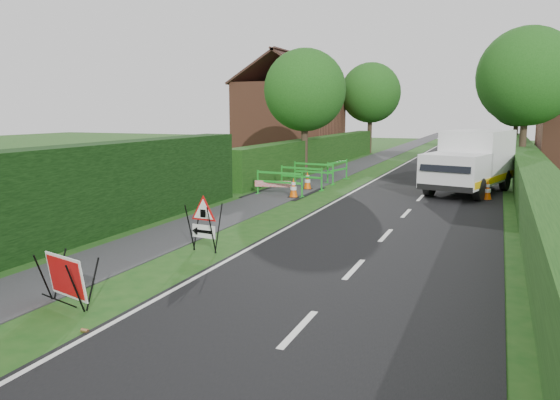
% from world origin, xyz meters
% --- Properties ---
extents(ground, '(120.00, 120.00, 0.00)m').
position_xyz_m(ground, '(0.00, 0.00, 0.00)').
color(ground, '#194814').
rests_on(ground, ground).
extents(road_surface, '(6.00, 90.00, 0.02)m').
position_xyz_m(road_surface, '(2.50, 35.00, 0.00)').
color(road_surface, black).
rests_on(road_surface, ground).
extents(footpath, '(2.00, 90.00, 0.02)m').
position_xyz_m(footpath, '(-3.00, 35.00, 0.01)').
color(footpath, '#2D2D30').
rests_on(footpath, ground).
extents(hedge_west_near, '(1.10, 18.00, 2.50)m').
position_xyz_m(hedge_west_near, '(-5.00, 0.00, 0.00)').
color(hedge_west_near, black).
rests_on(hedge_west_near, ground).
extents(hedge_west_far, '(1.00, 24.00, 1.80)m').
position_xyz_m(hedge_west_far, '(-5.00, 22.00, 0.00)').
color(hedge_west_far, '#14380F').
rests_on(hedge_west_far, ground).
extents(hedge_east, '(1.20, 50.00, 1.50)m').
position_xyz_m(hedge_east, '(6.50, 16.00, 0.00)').
color(hedge_east, '#14380F').
rests_on(hedge_east, ground).
extents(house_west, '(7.50, 7.40, 7.88)m').
position_xyz_m(house_west, '(-10.00, 30.00, 2.90)').
color(house_west, brown).
rests_on(house_west, ground).
extents(tree_nw, '(4.40, 4.40, 6.70)m').
position_xyz_m(tree_nw, '(-4.60, 18.00, 4.48)').
color(tree_nw, '#2D2116').
rests_on(tree_nw, ground).
extents(tree_ne, '(5.20, 5.20, 7.79)m').
position_xyz_m(tree_ne, '(6.40, 22.00, 5.17)').
color(tree_ne, '#2D2116').
rests_on(tree_ne, ground).
extents(tree_fw, '(4.80, 4.80, 7.24)m').
position_xyz_m(tree_fw, '(-4.60, 34.00, 4.83)').
color(tree_fw, '#2D2116').
rests_on(tree_fw, ground).
extents(tree_fe, '(4.20, 4.20, 6.33)m').
position_xyz_m(tree_fe, '(6.40, 38.00, 4.22)').
color(tree_fe, '#2D2116').
rests_on(tree_fe, ground).
extents(red_rect_sign, '(1.19, 0.91, 0.91)m').
position_xyz_m(red_rect_sign, '(-1.61, -3.02, 0.52)').
color(red_rect_sign, black).
rests_on(red_rect_sign, ground).
extents(triangle_sign, '(0.88, 0.88, 1.17)m').
position_xyz_m(triangle_sign, '(-1.26, 1.09, 0.81)').
color(triangle_sign, black).
rests_on(triangle_sign, ground).
extents(works_van, '(3.55, 5.99, 2.57)m').
position_xyz_m(works_van, '(4.20, 13.84, 1.36)').
color(works_van, silver).
rests_on(works_van, ground).
extents(traffic_cone_0, '(0.38, 0.38, 0.79)m').
position_xyz_m(traffic_cone_0, '(4.93, 12.02, 0.39)').
color(traffic_cone_0, black).
rests_on(traffic_cone_0, ground).
extents(traffic_cone_1, '(0.38, 0.38, 0.79)m').
position_xyz_m(traffic_cone_1, '(4.69, 13.62, 0.39)').
color(traffic_cone_1, black).
rests_on(traffic_cone_1, ground).
extents(traffic_cone_2, '(0.38, 0.38, 0.79)m').
position_xyz_m(traffic_cone_2, '(4.66, 16.44, 0.39)').
color(traffic_cone_2, black).
rests_on(traffic_cone_2, ground).
extents(traffic_cone_3, '(0.38, 0.38, 0.79)m').
position_xyz_m(traffic_cone_3, '(-2.18, 9.82, 0.39)').
color(traffic_cone_3, black).
rests_on(traffic_cone_3, ground).
extents(traffic_cone_4, '(0.38, 0.38, 0.79)m').
position_xyz_m(traffic_cone_4, '(-2.42, 12.21, 0.39)').
color(traffic_cone_4, black).
rests_on(traffic_cone_4, ground).
extents(ped_barrier_0, '(2.08, 0.53, 1.00)m').
position_xyz_m(ped_barrier_0, '(-2.89, 10.10, 0.63)').
color(ped_barrier_0, green).
rests_on(ped_barrier_0, ground).
extents(ped_barrier_1, '(2.09, 0.69, 1.00)m').
position_xyz_m(ped_barrier_1, '(-2.70, 12.19, 0.63)').
color(ped_barrier_1, green).
rests_on(ped_barrier_1, ground).
extents(ped_barrier_2, '(2.09, 0.63, 1.00)m').
position_xyz_m(ped_barrier_2, '(-2.80, 14.17, 0.63)').
color(ped_barrier_2, green).
rests_on(ped_barrier_2, ground).
extents(ped_barrier_3, '(0.75, 2.09, 1.00)m').
position_xyz_m(ped_barrier_3, '(-1.99, 15.44, 0.63)').
color(ped_barrier_3, green).
rests_on(ped_barrier_3, ground).
extents(redwhite_plank, '(1.48, 0.33, 0.25)m').
position_xyz_m(redwhite_plank, '(-3.24, 10.24, 0.00)').
color(redwhite_plank, red).
rests_on(redwhite_plank, ground).
extents(litter_can, '(0.12, 0.07, 0.07)m').
position_xyz_m(litter_can, '(-0.52, -3.83, 0.00)').
color(litter_can, '#BF7F4C').
rests_on(litter_can, ground).
extents(hatchback_car, '(1.52, 3.77, 1.28)m').
position_xyz_m(hatchback_car, '(2.46, 24.92, 0.64)').
color(hatchback_car, white).
rests_on(hatchback_car, ground).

